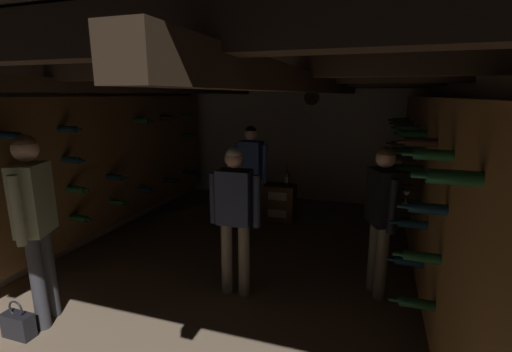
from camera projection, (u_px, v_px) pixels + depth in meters
name	position (u px, v px, depth m)	size (l,w,h in m)	color
ground_plane	(238.00, 267.00, 4.40)	(8.40, 8.40, 0.00)	#7A6651
room_shell	(245.00, 150.00, 4.34)	(4.72, 6.52, 2.41)	beige
wine_crate_stack	(280.00, 202.00, 6.04)	(0.52, 0.35, 0.60)	brown
display_bottle	(287.00, 178.00, 5.91)	(0.08, 0.08, 0.35)	#0F2838
person_host_center	(235.00, 209.00, 3.63)	(0.54, 0.24, 1.57)	brown
person_guest_near_left	(34.00, 212.00, 3.12)	(0.41, 0.51, 1.75)	#2D2D33
person_guest_rear_center	(251.00, 168.00, 5.48)	(0.54, 0.33, 1.62)	#232D4C
person_guest_mid_right	(382.00, 209.00, 3.61)	(0.41, 0.50, 1.58)	brown
handbag	(18.00, 325.00, 3.11)	(0.28, 0.12, 0.35)	black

